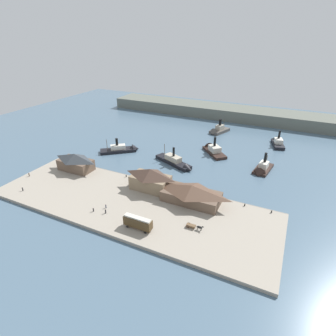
{
  "coord_description": "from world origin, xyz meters",
  "views": [
    {
      "loc": [
        49.72,
        -92.16,
        59.17
      ],
      "look_at": [
        1.32,
        9.06,
        2.0
      ],
      "focal_mm": 28.75,
      "sensor_mm": 36.0,
      "label": 1
    }
  ],
  "objects": [
    {
      "name": "ground_plane",
      "position": [
        0.0,
        0.0,
        0.0
      ],
      "size": [
        320.0,
        320.0,
        0.0
      ],
      "primitive_type": "plane",
      "color": "slate"
    },
    {
      "name": "quay_promenade",
      "position": [
        0.0,
        -22.0,
        0.6
      ],
      "size": [
        110.0,
        36.0,
        1.2
      ],
      "primitive_type": "cube",
      "color": "#9E9384",
      "rests_on": "ground"
    },
    {
      "name": "seawall_edge",
      "position": [
        0.0,
        -3.6,
        0.5
      ],
      "size": [
        110.0,
        0.8,
        1.0
      ],
      "primitive_type": "cube",
      "color": "gray",
      "rests_on": "ground"
    },
    {
      "name": "ferry_shed_east_terminal",
      "position": [
        -37.39,
        -9.47,
        5.3
      ],
      "size": [
        16.16,
        8.64,
        8.07
      ],
      "color": "brown",
      "rests_on": "quay_promenade"
    },
    {
      "name": "ferry_shed_central_terminal",
      "position": [
        2.29,
        -9.46,
        5.8
      ],
      "size": [
        15.95,
        9.11,
        9.05
      ],
      "color": "#847056",
      "rests_on": "quay_promenade"
    },
    {
      "name": "ferry_shed_west_terminal",
      "position": [
        20.64,
        -10.88,
        4.73
      ],
      "size": [
        22.24,
        10.63,
        6.95
      ],
      "color": "brown",
      "rests_on": "quay_promenade"
    },
    {
      "name": "street_tram",
      "position": [
        10.69,
        -33.35,
        3.81
      ],
      "size": [
        9.81,
        2.74,
        4.5
      ],
      "color": "#4C381E",
      "rests_on": "quay_promenade"
    },
    {
      "name": "horse_cart",
      "position": [
        27.31,
        -25.42,
        2.12
      ],
      "size": [
        5.9,
        1.48,
        1.87
      ],
      "color": "brown",
      "rests_on": "quay_promenade"
    },
    {
      "name": "pedestrian_standing_center",
      "position": [
        -4.11,
        -31.2,
        2.0
      ],
      "size": [
        0.43,
        0.43,
        1.75
      ],
      "color": "#232328",
      "rests_on": "quay_promenade"
    },
    {
      "name": "pedestrian_near_west_shed",
      "position": [
        -5.99,
        -28.54,
        1.92
      ],
      "size": [
        0.39,
        0.39,
        1.58
      ],
      "color": "#33384C",
      "rests_on": "quay_promenade"
    },
    {
      "name": "pedestrian_near_east_shed",
      "position": [
        -8.71,
        -32.26,
        1.92
      ],
      "size": [
        0.39,
        0.39,
        1.59
      ],
      "color": "#232328",
      "rests_on": "quay_promenade"
    },
    {
      "name": "pedestrian_walking_west",
      "position": [
        -51.98,
        -23.64,
        1.97
      ],
      "size": [
        0.42,
        0.42,
        1.7
      ],
      "color": "#4C3D33",
      "rests_on": "quay_promenade"
    },
    {
      "name": "pedestrian_at_waters_edge",
      "position": [
        -43.9,
        -33.45,
        1.97
      ],
      "size": [
        0.42,
        0.42,
        1.7
      ],
      "color": "#232328",
      "rests_on": "quay_promenade"
    },
    {
      "name": "mooring_post_center_west",
      "position": [
        39.8,
        -5.3,
        1.65
      ],
      "size": [
        0.44,
        0.44,
        0.9
      ],
      "primitive_type": "cylinder",
      "color": "black",
      "rests_on": "quay_promenade"
    },
    {
      "name": "mooring_post_east",
      "position": [
        49.3,
        -5.41,
        1.65
      ],
      "size": [
        0.44,
        0.44,
        0.9
      ],
      "primitive_type": "cylinder",
      "color": "black",
      "rests_on": "quay_promenade"
    },
    {
      "name": "mooring_post_center_east",
      "position": [
        -12.47,
        -5.37,
        1.65
      ],
      "size": [
        0.44,
        0.44,
        0.9
      ],
      "primitive_type": "cylinder",
      "color": "black",
      "rests_on": "quay_promenade"
    },
    {
      "name": "ferry_mid_harbor",
      "position": [
        13.22,
        40.59,
        1.44
      ],
      "size": [
        17.24,
        17.75,
        11.45
      ],
      "color": "black",
      "rests_on": "ground"
    },
    {
      "name": "ferry_approaching_west",
      "position": [
        7.11,
        72.14,
        1.58
      ],
      "size": [
        11.28,
        16.91,
        10.86
      ],
      "color": "#514C47",
      "rests_on": "ground"
    },
    {
      "name": "ferry_approaching_east",
      "position": [
        2.01,
        17.17,
        1.49
      ],
      "size": [
        23.55,
        13.5,
        10.17
      ],
      "color": "black",
      "rests_on": "ground"
    },
    {
      "name": "ferry_near_quay",
      "position": [
        44.2,
        67.49,
        1.46
      ],
      "size": [
        9.04,
        16.57,
        10.48
      ],
      "color": "black",
      "rests_on": "ground"
    },
    {
      "name": "ferry_moored_west",
      "position": [
        -31.5,
        20.47,
        1.23
      ],
      "size": [
        19.8,
        17.63,
        9.65
      ],
      "color": "black",
      "rests_on": "ground"
    },
    {
      "name": "ferry_moored_east",
      "position": [
        41.17,
        27.99,
        1.19
      ],
      "size": [
        8.41,
        16.08,
        10.99
      ],
      "color": "black",
      "rests_on": "ground"
    },
    {
      "name": "far_headland",
      "position": [
        0.0,
        110.0,
        4.0
      ],
      "size": [
        180.0,
        24.0,
        8.0
      ],
      "primitive_type": "cube",
      "color": "#60665B",
      "rests_on": "ground"
    }
  ]
}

